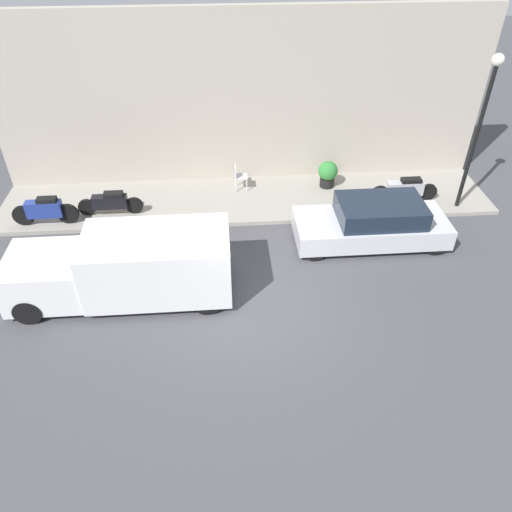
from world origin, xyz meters
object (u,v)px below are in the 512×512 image
object	(u,v)px
scooter_silver	(405,189)
parked_car	(373,223)
cafe_chair	(239,176)
motorcycle_black	(110,202)
streetlamp	(483,112)
delivery_van	(124,267)
motorcycle_blue	(45,210)
potted_plant	(328,173)

from	to	relation	value
scooter_silver	parked_car	bearing A→B (deg)	140.75
parked_car	scooter_silver	size ratio (longest dim) A/B	2.01
parked_car	cafe_chair	world-z (taller)	parked_car
motorcycle_black	streetlamp	size ratio (longest dim) A/B	0.42
delivery_van	motorcycle_blue	distance (m)	4.26
parked_car	scooter_silver	world-z (taller)	parked_car
motorcycle_black	scooter_silver	bearing A→B (deg)	-89.63
parked_car	delivery_van	distance (m)	6.87
parked_car	potted_plant	world-z (taller)	parked_car
motorcycle_blue	potted_plant	xyz separation A→B (m)	(1.57, -8.67, 0.01)
parked_car	cafe_chair	distance (m)	4.73
motorcycle_black	potted_plant	size ratio (longest dim) A/B	2.19
delivery_van	potted_plant	size ratio (longest dim) A/B	6.00
motorcycle_blue	motorcycle_black	xyz separation A→B (m)	(0.40, -1.81, -0.07)
motorcycle_black	cafe_chair	distance (m)	4.14
scooter_silver	motorcycle_black	distance (m)	9.11
parked_car	motorcycle_blue	distance (m)	9.48
motorcycle_blue	cafe_chair	world-z (taller)	motorcycle_blue
potted_plant	delivery_van	bearing A→B (deg)	129.10
motorcycle_blue	delivery_van	bearing A→B (deg)	-139.60
motorcycle_black	cafe_chair	xyz separation A→B (m)	(1.22, -3.95, 0.09)
motorcycle_blue	parked_car	bearing A→B (deg)	-98.67
streetlamp	potted_plant	bearing A→B (deg)	68.34
cafe_chair	delivery_van	bearing A→B (deg)	148.24
parked_car	cafe_chair	size ratio (longest dim) A/B	5.14
scooter_silver	motorcycle_blue	bearing A→B (deg)	92.42
parked_car	potted_plant	xyz separation A→B (m)	(3.00, 0.70, -0.00)
scooter_silver	potted_plant	bearing A→B (deg)	63.69
streetlamp	cafe_chair	xyz separation A→B (m)	(1.58, 6.75, -2.52)
motorcycle_black	streetlamp	xyz separation A→B (m)	(-0.36, -10.70, 2.61)
motorcycle_black	streetlamp	distance (m)	11.02
parked_car	motorcycle_blue	size ratio (longest dim) A/B	2.23
motorcycle_blue	potted_plant	bearing A→B (deg)	-79.72
potted_plant	cafe_chair	size ratio (longest dim) A/B	1.07
motorcycle_blue	streetlamp	distance (m)	12.77
motorcycle_blue	streetlamp	bearing A→B (deg)	-89.78
motorcycle_black	cafe_chair	size ratio (longest dim) A/B	2.34
parked_car	motorcycle_blue	world-z (taller)	parked_car
parked_car	delivery_van	world-z (taller)	delivery_van
parked_car	streetlamp	size ratio (longest dim) A/B	0.93
parked_car	scooter_silver	xyz separation A→B (m)	(1.89, -1.54, -0.06)
motorcycle_blue	streetlamp	world-z (taller)	streetlamp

